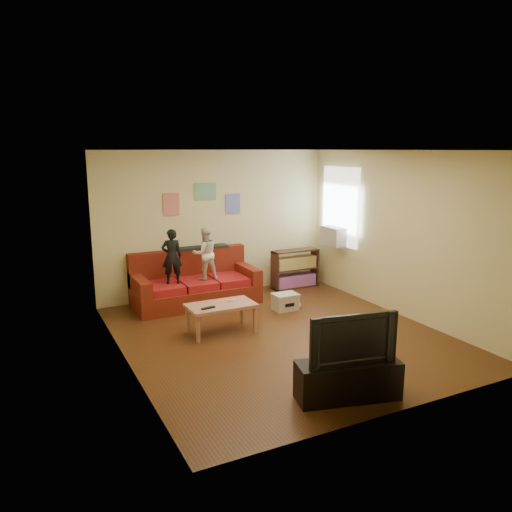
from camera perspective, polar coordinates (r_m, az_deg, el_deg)
name	(u,v)px	position (r m, az deg, el deg)	size (l,w,h in m)	color
room_shell	(281,246)	(7.17, 2.85, 1.14)	(4.52, 5.02, 2.72)	#4F2C12
sofa	(195,285)	(9.01, -7.04, -3.35)	(2.19, 1.01, 0.96)	maroon
child_a	(172,256)	(8.57, -9.60, -0.04)	(0.34, 0.23, 0.95)	black
child_b	(205,254)	(8.76, -5.85, 0.28)	(0.45, 0.35, 0.93)	beige
coffee_table	(221,308)	(7.50, -4.01, -5.97)	(1.00, 0.55, 0.45)	tan
remote	(208,308)	(7.29, -5.48, -5.92)	(0.21, 0.05, 0.02)	black
game_controller	(232,300)	(7.60, -2.77, -5.10)	(0.13, 0.04, 0.03)	silver
bookshelf	(295,271)	(9.97, 4.48, -1.67)	(0.96, 0.29, 0.77)	#40251A
window	(340,207)	(9.69, 9.60, 5.60)	(0.04, 1.08, 1.48)	white
ac_unit	(334,236)	(9.70, 8.91, 2.28)	(0.28, 0.55, 0.35)	#B7B2A3
artwork_left	(171,204)	(9.05, -9.67, 5.85)	(0.30, 0.01, 0.40)	#D87266
artwork_center	(205,192)	(9.24, -5.83, 7.33)	(0.42, 0.01, 0.32)	#72B27F
artwork_right	(233,204)	(9.47, -2.66, 5.97)	(0.30, 0.01, 0.38)	#727FCC
file_box	(285,302)	(8.62, 3.37, -5.23)	(0.42, 0.32, 0.29)	beige
tv_stand	(348,380)	(5.77, 10.46, -13.77)	(1.15, 0.38, 0.43)	black
television	(350,337)	(5.57, 10.66, -9.08)	(1.00, 0.13, 0.58)	black
tissue	(298,305)	(8.76, 4.83, -5.60)	(0.10, 0.10, 0.10)	silver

